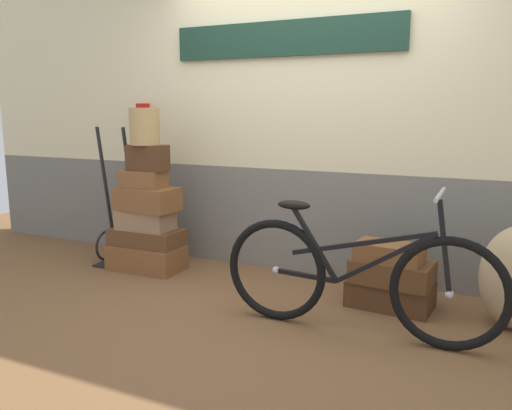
{
  "coord_description": "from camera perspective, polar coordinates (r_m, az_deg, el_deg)",
  "views": [
    {
      "loc": [
        1.45,
        -3.33,
        1.39
      ],
      "look_at": [
        -0.2,
        0.15,
        0.68
      ],
      "focal_mm": 36.32,
      "sensor_mm": 36.0,
      "label": 1
    }
  ],
  "objects": [
    {
      "name": "luggage_trolley",
      "position": [
        4.9,
        -14.82,
        -2.89
      ],
      "size": [
        0.37,
        0.36,
        1.25
      ],
      "color": "black",
      "rests_on": "ground"
    },
    {
      "name": "suitcase_3",
      "position": [
        4.57,
        -11.86,
        0.67
      ],
      "size": [
        0.54,
        0.33,
        0.2
      ],
      "primitive_type": "cube",
      "rotation": [
        0.0,
        0.0,
        -0.05
      ],
      "color": "brown",
      "rests_on": "suitcase_2"
    },
    {
      "name": "station_building",
      "position": [
        4.42,
        6.42,
        9.58
      ],
      "size": [
        7.28,
        0.74,
        2.66
      ],
      "color": "slate",
      "rests_on": "ground"
    },
    {
      "name": "ground",
      "position": [
        3.9,
        1.73,
        -10.98
      ],
      "size": [
        9.28,
        5.2,
        0.06
      ],
      "primitive_type": "cube",
      "color": "brown"
    },
    {
      "name": "bicycle",
      "position": [
        3.31,
        10.95,
        -7.9
      ],
      "size": [
        1.77,
        0.46,
        0.93
      ],
      "color": "black",
      "rests_on": "ground"
    },
    {
      "name": "suitcase_5",
      "position": [
        4.52,
        -11.86,
        5.11
      ],
      "size": [
        0.35,
        0.19,
        0.22
      ],
      "primitive_type": "cube",
      "rotation": [
        0.0,
        0.0,
        -0.02
      ],
      "color": "#4C2D19",
      "rests_on": "suitcase_4"
    },
    {
      "name": "suitcase_6",
      "position": [
        3.89,
        14.56,
        -9.44
      ],
      "size": [
        0.61,
        0.39,
        0.19
      ],
      "primitive_type": "cube",
      "rotation": [
        0.0,
        0.0,
        -0.07
      ],
      "color": "#4C2D19",
      "rests_on": "ground"
    },
    {
      "name": "suitcase_4",
      "position": [
        4.56,
        -12.34,
        2.83
      ],
      "size": [
        0.39,
        0.22,
        0.15
      ],
      "primitive_type": "cube",
      "rotation": [
        0.0,
        0.0,
        0.01
      ],
      "color": "brown",
      "rests_on": "suitcase_3"
    },
    {
      "name": "suitcase_7",
      "position": [
        3.82,
        14.8,
        -7.06
      ],
      "size": [
        0.58,
        0.41,
        0.16
      ],
      "primitive_type": "cube",
      "rotation": [
        0.0,
        0.0,
        -0.1
      ],
      "color": "brown",
      "rests_on": "suitcase_6"
    },
    {
      "name": "suitcase_8",
      "position": [
        3.75,
        14.47,
        -5.06
      ],
      "size": [
        0.48,
        0.31,
        0.13
      ],
      "primitive_type": "cube",
      "rotation": [
        0.0,
        0.0,
        -0.11
      ],
      "color": "brown",
      "rests_on": "suitcase_7"
    },
    {
      "name": "suitcase_0",
      "position": [
        4.7,
        -11.94,
        -5.66
      ],
      "size": [
        0.65,
        0.38,
        0.22
      ],
      "primitive_type": "cube",
      "rotation": [
        0.0,
        0.0,
        0.02
      ],
      "color": "brown",
      "rests_on": "ground"
    },
    {
      "name": "suitcase_1",
      "position": [
        4.68,
        -11.91,
        -3.47
      ],
      "size": [
        0.64,
        0.35,
        0.14
      ],
      "primitive_type": "cube",
      "rotation": [
        0.0,
        0.0,
        0.02
      ],
      "color": "brown",
      "rests_on": "suitcase_0"
    },
    {
      "name": "suitcase_2",
      "position": [
        4.63,
        -12.07,
        -1.59
      ],
      "size": [
        0.48,
        0.29,
        0.18
      ],
      "primitive_type": "cube",
      "rotation": [
        0.0,
        0.0,
        0.02
      ],
      "color": "#937051",
      "rests_on": "suitcase_1"
    },
    {
      "name": "wicker_basket",
      "position": [
        4.51,
        -12.17,
        8.45
      ],
      "size": [
        0.25,
        0.25,
        0.31
      ],
      "primitive_type": "cylinder",
      "color": "tan",
      "rests_on": "suitcase_5"
    }
  ]
}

